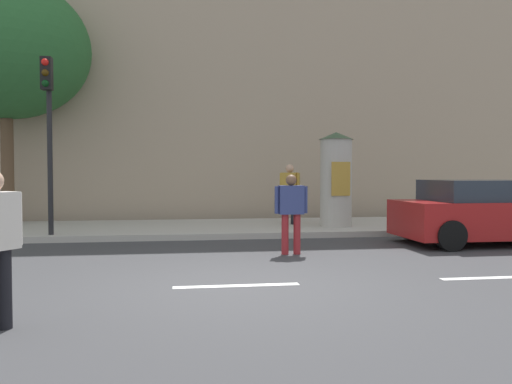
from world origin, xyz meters
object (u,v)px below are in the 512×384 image
(street_tree, at_px, (5,49))
(pedestrian_in_light_jacket, at_px, (290,189))
(poster_column, at_px, (336,179))
(parked_car_silver, at_px, (486,213))
(traffic_light, at_px, (48,116))
(pedestrian_with_backpack, at_px, (291,207))

(street_tree, xyz_separation_m, pedestrian_in_light_jacket, (8.02, -1.35, -4.00))
(poster_column, height_order, parked_car_silver, poster_column)
(traffic_light, relative_size, street_tree, 0.59)
(traffic_light, bearing_deg, poster_column, 8.30)
(poster_column, relative_size, pedestrian_in_light_jacket, 1.51)
(poster_column, xyz_separation_m, parked_car_silver, (2.67, -2.79, -0.75))
(traffic_light, bearing_deg, parked_car_silver, -9.96)
(pedestrian_with_backpack, height_order, pedestrian_in_light_jacket, pedestrian_in_light_jacket)
(pedestrian_with_backpack, bearing_deg, street_tree, 141.44)
(traffic_light, xyz_separation_m, poster_column, (7.23, 1.05, -1.48))
(parked_car_silver, bearing_deg, pedestrian_in_light_jacket, 137.17)
(street_tree, relative_size, pedestrian_in_light_jacket, 4.12)
(traffic_light, distance_m, pedestrian_with_backpack, 6.13)
(poster_column, xyz_separation_m, pedestrian_in_light_jacket, (-1.13, 0.74, -0.30))
(traffic_light, distance_m, street_tree, 4.31)
(pedestrian_in_light_jacket, height_order, parked_car_silver, pedestrian_in_light_jacket)
(pedestrian_with_backpack, bearing_deg, poster_column, 60.74)
(pedestrian_with_backpack, bearing_deg, pedestrian_in_light_jacket, 78.47)
(pedestrian_in_light_jacket, xyz_separation_m, parked_car_silver, (3.81, -3.53, -0.45))
(street_tree, relative_size, parked_car_silver, 1.73)
(traffic_light, xyz_separation_m, pedestrian_with_backpack, (5.20, -2.55, -1.99))
(pedestrian_with_backpack, xyz_separation_m, pedestrian_in_light_jacket, (0.89, 4.34, 0.22))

